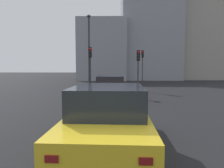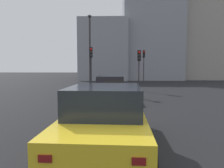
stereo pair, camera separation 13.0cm
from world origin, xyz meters
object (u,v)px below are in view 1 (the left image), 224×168
Objects in this scene: car_yellow_second at (109,119)px; traffic_light_far_left at (90,59)px; traffic_light_near_left at (143,60)px; traffic_light_near_right at (138,62)px; car_red_lead at (110,88)px; street_lamp_kerbside at (89,46)px.

traffic_light_far_left reaches higher than car_yellow_second.
traffic_light_near_left reaches higher than traffic_light_near_right.
traffic_light_near_right is 0.91× the size of traffic_light_far_left.
car_red_lead is 6.55m from street_lamp_kerbside.
car_red_lead is at bearing -158.95° from street_lamp_kerbside.
traffic_light_far_left is at bearing -118.82° from street_lamp_kerbside.
traffic_light_far_left is 1.21m from street_lamp_kerbside.
car_yellow_second is at bearing 1.78° from traffic_light_far_left.
traffic_light_near_right is at bearing -98.38° from street_lamp_kerbside.
traffic_light_near_left is 8.98m from traffic_light_far_left.
car_red_lead is 7.85m from car_yellow_second.
traffic_light_near_right is at bearing -26.07° from car_red_lead.
traffic_light_near_left is (12.26, -3.67, 2.26)m from car_red_lead.
car_red_lead is 1.35× the size of traffic_light_near_right.
street_lamp_kerbside is (0.64, 4.33, 1.43)m from traffic_light_near_right.
street_lamp_kerbside is (0.06, 0.11, 1.20)m from traffic_light_far_left.
traffic_light_near_left is 1.08× the size of traffic_light_far_left.
traffic_light_near_right is at bearing -8.01° from traffic_light_near_left.
traffic_light_far_left is (5.25, 1.93, 2.04)m from car_red_lead.
traffic_light_far_left is (-7.02, 5.60, -0.22)m from traffic_light_near_left.
street_lamp_kerbside is at bearing 11.55° from car_yellow_second.
car_yellow_second is 1.10× the size of traffic_light_near_left.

